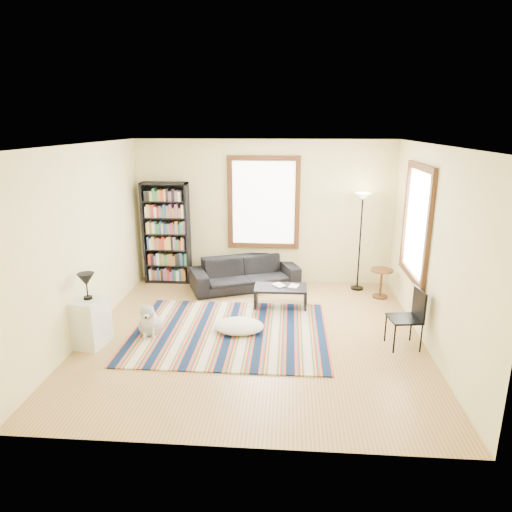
# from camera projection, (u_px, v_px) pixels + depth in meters

# --- Properties ---
(floor) EXTENTS (5.00, 5.00, 0.10)m
(floor) POSITION_uv_depth(u_px,v_px,m) (254.00, 338.00, 6.91)
(floor) COLOR tan
(floor) RESTS_ON ground
(ceiling) EXTENTS (5.00, 5.00, 0.10)m
(ceiling) POSITION_uv_depth(u_px,v_px,m) (253.00, 141.00, 6.10)
(ceiling) COLOR white
(ceiling) RESTS_ON floor
(wall_back) EXTENTS (5.00, 0.10, 2.80)m
(wall_back) POSITION_uv_depth(u_px,v_px,m) (264.00, 212.00, 8.95)
(wall_back) COLOR beige
(wall_back) RESTS_ON floor
(wall_front) EXTENTS (5.00, 0.10, 2.80)m
(wall_front) POSITION_uv_depth(u_px,v_px,m) (231.00, 319.00, 4.06)
(wall_front) COLOR beige
(wall_front) RESTS_ON floor
(wall_left) EXTENTS (0.10, 5.00, 2.80)m
(wall_left) POSITION_uv_depth(u_px,v_px,m) (80.00, 242.00, 6.69)
(wall_left) COLOR beige
(wall_left) RESTS_ON floor
(wall_right) EXTENTS (0.10, 5.00, 2.80)m
(wall_right) POSITION_uv_depth(u_px,v_px,m) (436.00, 249.00, 6.32)
(wall_right) COLOR beige
(wall_right) RESTS_ON floor
(window_back) EXTENTS (1.20, 0.06, 1.60)m
(window_back) POSITION_uv_depth(u_px,v_px,m) (264.00, 203.00, 8.81)
(window_back) COLOR white
(window_back) RESTS_ON wall_back
(window_right) EXTENTS (0.06, 1.20, 1.60)m
(window_right) POSITION_uv_depth(u_px,v_px,m) (417.00, 223.00, 7.04)
(window_right) COLOR white
(window_right) RESTS_ON wall_right
(rug) EXTENTS (2.97, 2.38, 0.02)m
(rug) POSITION_uv_depth(u_px,v_px,m) (229.00, 332.00, 6.97)
(rug) COLOR #0B1B3A
(rug) RESTS_ON floor
(sofa) EXTENTS (1.51, 2.19, 0.60)m
(sofa) POSITION_uv_depth(u_px,v_px,m) (245.00, 273.00, 8.80)
(sofa) COLOR black
(sofa) RESTS_ON floor
(bookshelf) EXTENTS (0.90, 0.30, 2.00)m
(bookshelf) POSITION_uv_depth(u_px,v_px,m) (167.00, 233.00, 8.97)
(bookshelf) COLOR black
(bookshelf) RESTS_ON floor
(coffee_table) EXTENTS (0.96, 0.61, 0.36)m
(coffee_table) POSITION_uv_depth(u_px,v_px,m) (280.00, 297.00, 7.93)
(coffee_table) COLOR black
(coffee_table) RESTS_ON floor
(book_a) EXTENTS (0.28, 0.27, 0.02)m
(book_a) POSITION_uv_depth(u_px,v_px,m) (275.00, 286.00, 7.89)
(book_a) COLOR beige
(book_a) RESTS_ON coffee_table
(book_b) EXTENTS (0.21, 0.25, 0.02)m
(book_b) POSITION_uv_depth(u_px,v_px,m) (289.00, 286.00, 7.92)
(book_b) COLOR beige
(book_b) RESTS_ON coffee_table
(floor_cushion) EXTENTS (0.94, 0.84, 0.19)m
(floor_cushion) POSITION_uv_depth(u_px,v_px,m) (239.00, 326.00, 6.97)
(floor_cushion) COLOR silver
(floor_cushion) RESTS_ON floor
(floor_lamp) EXTENTS (0.38, 0.38, 1.86)m
(floor_lamp) POSITION_uv_depth(u_px,v_px,m) (360.00, 242.00, 8.56)
(floor_lamp) COLOR black
(floor_lamp) RESTS_ON floor
(side_table) EXTENTS (0.52, 0.52, 0.54)m
(side_table) POSITION_uv_depth(u_px,v_px,m) (381.00, 283.00, 8.32)
(side_table) COLOR #462511
(side_table) RESTS_ON floor
(folding_chair) EXTENTS (0.47, 0.46, 0.86)m
(folding_chair) POSITION_uv_depth(u_px,v_px,m) (404.00, 319.00, 6.42)
(folding_chair) COLOR black
(folding_chair) RESTS_ON floor
(white_cabinet) EXTENTS (0.45, 0.55, 0.70)m
(white_cabinet) POSITION_uv_depth(u_px,v_px,m) (91.00, 322.00, 6.51)
(white_cabinet) COLOR silver
(white_cabinet) RESTS_ON floor
(table_lamp) EXTENTS (0.24, 0.24, 0.38)m
(table_lamp) POSITION_uv_depth(u_px,v_px,m) (87.00, 286.00, 6.36)
(table_lamp) COLOR black
(table_lamp) RESTS_ON white_cabinet
(dog) EXTENTS (0.46, 0.59, 0.53)m
(dog) POSITION_uv_depth(u_px,v_px,m) (150.00, 318.00, 6.84)
(dog) COLOR #B7B7B7
(dog) RESTS_ON floor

